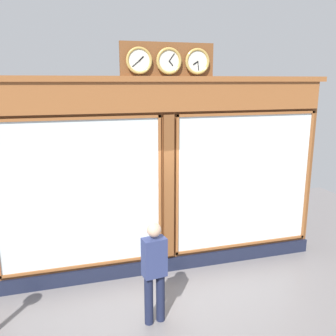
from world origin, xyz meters
TOP-DOWN VIEW (x-y plane):
  - shop_facade at (-0.00, -0.13)m, footprint 6.63×0.42m
  - pedestrian at (0.66, 1.51)m, footprint 0.39×0.27m

SIDE VIEW (x-z plane):
  - pedestrian at x=0.66m, z-range 0.09..1.78m
  - shop_facade at x=0.00m, z-range -0.27..4.17m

